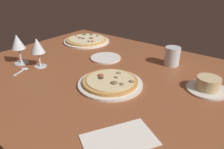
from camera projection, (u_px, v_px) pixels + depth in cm
name	position (u px, v px, depth cm)	size (l,w,h in cm)	color
dining_table	(114.00, 80.00, 101.30)	(150.00, 110.00, 4.00)	brown
pizza_main	(110.00, 82.00, 92.67)	(28.46, 28.46, 3.38)	silver
pizza_side	(87.00, 40.00, 148.70)	(31.67, 31.67, 3.39)	white
ramekin_on_saucer	(208.00, 85.00, 87.74)	(16.74, 16.74, 5.96)	silver
wine_glass_far	(37.00, 47.00, 106.07)	(7.14, 7.14, 15.26)	silver
wine_glass_near	(18.00, 43.00, 109.81)	(7.43, 7.43, 15.89)	silver
water_glass	(172.00, 57.00, 111.21)	(7.97, 7.97, 9.70)	silver
side_plate	(106.00, 58.00, 120.67)	(17.14, 17.14, 0.90)	white
paper_menu	(119.00, 140.00, 62.55)	(12.87, 21.34, 0.30)	white
spoon	(23.00, 70.00, 106.10)	(5.70, 9.83, 1.00)	silver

